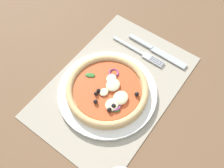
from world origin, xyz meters
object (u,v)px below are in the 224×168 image
fork (140,52)px  knife (157,51)px  plate (108,93)px  pizza (109,90)px

fork → knife: 5.19cm
plate → knife: size_ratio=1.36×
plate → fork: (-17.10, -0.67, -0.31)cm
plate → fork: 17.12cm
pizza → knife: bearing=171.5°
plate → fork: plate is taller
plate → pizza: 1.63cm
plate → pizza: (0.02, 0.11, 1.63)cm
plate → fork: size_ratio=1.51×
fork → knife: bearing=42.2°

